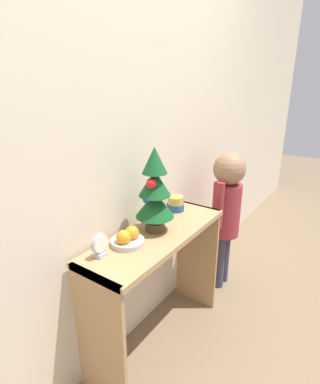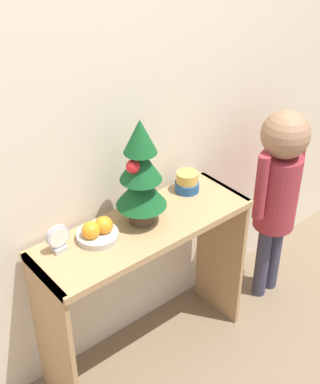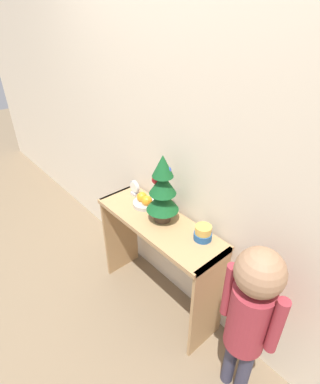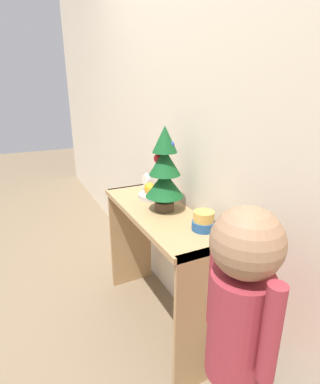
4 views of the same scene
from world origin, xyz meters
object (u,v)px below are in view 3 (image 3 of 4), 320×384
mini_tree (163,190)px  fruit_bowl (145,201)px  desk_clock (135,188)px  child_figure (251,310)px  singing_bowl (203,233)px

mini_tree → fruit_bowl: 0.28m
desk_clock → child_figure: size_ratio=0.11×
fruit_bowl → singing_bowl: bearing=4.2°
mini_tree → child_figure: bearing=-7.8°
singing_bowl → child_figure: child_figure is taller
singing_bowl → child_figure: 0.49m
mini_tree → singing_bowl: mini_tree is taller
fruit_bowl → singing_bowl: 0.50m
child_figure → singing_bowl: bearing=160.9°
singing_bowl → child_figure: (0.45, -0.16, -0.10)m
fruit_bowl → desk_clock: (-0.15, 0.03, 0.02)m
mini_tree → singing_bowl: bearing=10.2°
mini_tree → fruit_bowl: (-0.20, 0.02, -0.19)m
fruit_bowl → child_figure: child_figure is taller
mini_tree → desk_clock: (-0.36, 0.05, -0.17)m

